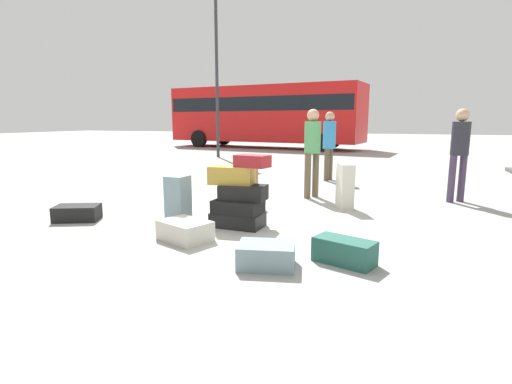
# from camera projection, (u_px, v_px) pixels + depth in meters

# --- Properties ---
(ground_plane) EXTENTS (80.00, 80.00, 0.00)m
(ground_plane) POSITION_uv_depth(u_px,v_px,m) (263.00, 228.00, 5.35)
(ground_plane) COLOR #9E9E99
(suitcase_tower) EXTENTS (0.87, 0.56, 0.98)m
(suitcase_tower) POSITION_uv_depth(u_px,v_px,m) (239.00, 195.00, 5.39)
(suitcase_tower) COLOR black
(suitcase_tower) RESTS_ON ground
(suitcase_black_behind_tower) EXTENTS (0.71, 0.59, 0.22)m
(suitcase_black_behind_tower) POSITION_uv_depth(u_px,v_px,m) (77.00, 213.00, 5.75)
(suitcase_black_behind_tower) COLOR black
(suitcase_black_behind_tower) RESTS_ON ground
(suitcase_slate_upright_blue) EXTENTS (0.63, 0.53, 0.24)m
(suitcase_slate_upright_blue) POSITION_uv_depth(u_px,v_px,m) (266.00, 255.00, 3.92)
(suitcase_slate_upright_blue) COLOR gray
(suitcase_slate_upright_blue) RESTS_ON ground
(suitcase_brown_right_side) EXTENTS (0.31, 0.33, 0.72)m
(suitcase_brown_right_side) POSITION_uv_depth(u_px,v_px,m) (246.00, 185.00, 6.65)
(suitcase_brown_right_side) COLOR olive
(suitcase_brown_right_side) RESTS_ON ground
(suitcase_slate_foreground_far) EXTENTS (0.27, 0.30, 0.70)m
(suitcase_slate_foreground_far) POSITION_uv_depth(u_px,v_px,m) (178.00, 201.00, 5.41)
(suitcase_slate_foreground_far) COLOR gray
(suitcase_slate_foreground_far) RESTS_ON ground
(suitcase_teal_foreground_near) EXTENTS (0.67, 0.48, 0.25)m
(suitcase_teal_foreground_near) POSITION_uv_depth(u_px,v_px,m) (344.00, 251.00, 4.02)
(suitcase_teal_foreground_near) COLOR #26594C
(suitcase_teal_foreground_near) RESTS_ON ground
(suitcase_cream_white_trunk) EXTENTS (0.72, 0.62, 0.24)m
(suitcase_cream_white_trunk) POSITION_uv_depth(u_px,v_px,m) (185.00, 231.00, 4.79)
(suitcase_cream_white_trunk) COLOR beige
(suitcase_cream_white_trunk) RESTS_ON ground
(suitcase_cream_left_side) EXTENTS (0.34, 0.43, 0.74)m
(suitcase_cream_left_side) POSITION_uv_depth(u_px,v_px,m) (345.00, 186.00, 6.48)
(suitcase_cream_left_side) COLOR beige
(suitcase_cream_left_side) RESTS_ON ground
(person_bearded_onlooker) EXTENTS (0.30, 0.30, 1.63)m
(person_bearded_onlooker) POSITION_uv_depth(u_px,v_px,m) (460.00, 147.00, 6.91)
(person_bearded_onlooker) COLOR #3F334C
(person_bearded_onlooker) RESTS_ON ground
(person_tourist_with_camera) EXTENTS (0.30, 0.31, 1.64)m
(person_tourist_with_camera) POSITION_uv_depth(u_px,v_px,m) (312.00, 145.00, 7.30)
(person_tourist_with_camera) COLOR brown
(person_tourist_with_camera) RESTS_ON ground
(person_passerby_in_red) EXTENTS (0.30, 0.33, 1.64)m
(person_passerby_in_red) POSITION_uv_depth(u_px,v_px,m) (329.00, 140.00, 9.44)
(person_passerby_in_red) COLOR brown
(person_passerby_in_red) RESTS_ON ground
(parked_bus) EXTENTS (10.46, 3.84, 3.15)m
(parked_bus) POSITION_uv_depth(u_px,v_px,m) (264.00, 112.00, 20.71)
(parked_bus) COLOR red
(parked_bus) RESTS_ON ground
(lamp_post) EXTENTS (0.36, 0.36, 6.50)m
(lamp_post) POSITION_uv_depth(u_px,v_px,m) (216.00, 45.00, 14.91)
(lamp_post) COLOR #333338
(lamp_post) RESTS_ON ground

